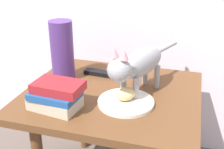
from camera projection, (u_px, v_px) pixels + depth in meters
name	position (u px, v px, depth m)	size (l,w,h in m)	color
side_table	(112.00, 106.00, 1.23)	(0.72, 0.63, 0.50)	brown
plate	(126.00, 102.00, 1.11)	(0.22, 0.22, 0.01)	silver
bread_roll	(126.00, 94.00, 1.10)	(0.08, 0.06, 0.05)	#E0BC7A
cat	(138.00, 64.00, 1.13)	(0.22, 0.45, 0.23)	#99999E
book_stack	(56.00, 96.00, 1.06)	(0.21, 0.14, 0.10)	#BCB299
green_vase	(62.00, 51.00, 1.27)	(0.10, 0.10, 0.27)	#4C2D72
tv_remote	(100.00, 73.00, 1.35)	(0.15, 0.04, 0.02)	black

